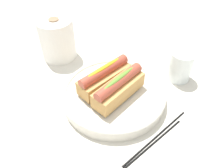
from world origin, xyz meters
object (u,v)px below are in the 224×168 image
Objects in this scene: chopstick_near at (156,137)px; serving_bowl at (112,94)px; hotdog_back at (104,77)px; paper_towel_roll at (57,39)px; hotdog_front at (120,87)px; chopstick_far at (149,147)px; water_glass at (180,67)px.

serving_bowl is at bearing 87.43° from chopstick_near.
hotdog_back is 0.23m from paper_towel_roll.
serving_bowl is 0.05m from hotdog_back.
serving_bowl is at bearing -76.26° from hotdog_back.
hotdog_back is (-0.01, 0.05, 0.00)m from hotdog_front.
chopstick_far is (-0.03, -0.01, 0.00)m from chopstick_near.
serving_bowl is at bearing 171.19° from water_glass.
chopstick_far is (-0.00, -0.20, -0.06)m from hotdog_back.
serving_bowl is 2.04× the size of paper_towel_roll.
hotdog_back is at bearing 164.76° from water_glass.
hotdog_front is 0.29m from paper_towel_roll.
chopstick_far is (-0.01, -0.17, -0.02)m from serving_bowl.
hotdog_front is 0.72× the size of chopstick_near.
serving_bowl is 3.04× the size of water_glass.
hotdog_back is at bearing 103.74° from serving_bowl.
paper_towel_roll is at bearing 85.38° from chopstick_far.
chopstick_near is (0.01, -0.13, -0.06)m from hotdog_front.
chopstick_far is at bearing -86.03° from paper_towel_roll.
serving_bowl is 1.73× the size of hotdog_front.
water_glass is at bearing 23.71° from chopstick_near.
serving_bowl is 1.25× the size of chopstick_near.
hotdog_back reaches higher than serving_bowl.
serving_bowl is at bearing -81.25° from paper_towel_roll.
water_glass is at bearing 23.40° from chopstick_far.
water_glass reaches higher than serving_bowl.
hotdog_back is 0.23m from water_glass.
paper_towel_roll is (-0.03, 0.23, 0.00)m from hotdog_back.
paper_towel_roll reaches higher than serving_bowl.
serving_bowl is 0.05m from hotdog_front.
hotdog_front is 1.18× the size of paper_towel_roll.
hotdog_back is 1.75× the size of water_glass.
paper_towel_roll is at bearing 98.75° from serving_bowl.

